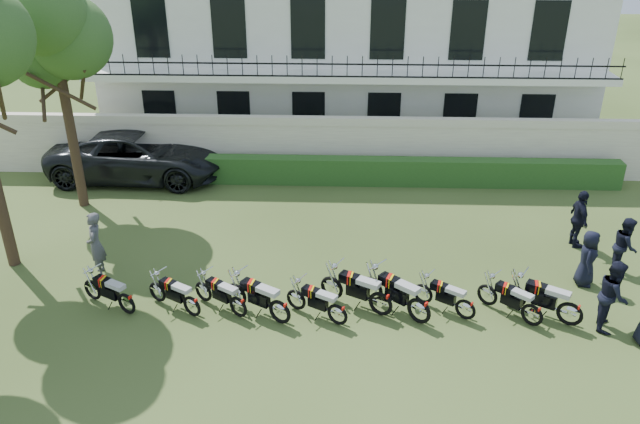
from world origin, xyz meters
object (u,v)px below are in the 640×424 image
object	(u,v)px
motorcycle_2	(238,302)
officer_4	(625,246)
motorcycle_1	(192,302)
motorcycle_6	(419,305)
tree_west_near	(54,30)
motorcycle_8	(533,310)
suv	(138,155)
officer_1	(613,295)
motorcycle_5	(381,298)
motorcycle_3	(280,306)
motorcycle_7	(466,305)
motorcycle_0	(126,299)
officer_5	(579,219)
inspector	(96,245)
motorcycle_4	(338,310)
motorcycle_9	(571,309)
officer_3	(588,258)

from	to	relation	value
motorcycle_2	officer_4	distance (m)	10.66
motorcycle_1	motorcycle_6	world-z (taller)	motorcycle_6
tree_west_near	motorcycle_6	bearing A→B (deg)	-30.92
tree_west_near	motorcycle_8	xyz separation A→B (m)	(13.50, -6.43, -5.43)
suv	officer_1	distance (m)	16.69
tree_west_near	motorcycle_5	size ratio (longest dim) A/B	4.28
motorcycle_3	officer_4	xyz separation A→B (m)	(9.28, 2.78, 0.33)
tree_west_near	officer_4	size ratio (longest dim) A/B	4.71
motorcycle_5	motorcycle_7	size ratio (longest dim) A/B	1.26
motorcycle_2	officer_1	bearing A→B (deg)	-57.14
motorcycle_0	motorcycle_1	xyz separation A→B (m)	(1.65, -0.04, -0.02)
motorcycle_5	officer_5	xyz separation A→B (m)	(6.05, 3.84, 0.38)
officer_1	motorcycle_6	bearing A→B (deg)	108.82
inspector	motorcycle_0	bearing A→B (deg)	22.17
motorcycle_1	inspector	world-z (taller)	inspector
tree_west_near	motorcycle_7	world-z (taller)	tree_west_near
motorcycle_3	motorcycle_4	distance (m)	1.41
motorcycle_9	officer_5	xyz separation A→B (m)	(1.48, 4.09, 0.40)
motorcycle_2	motorcycle_5	xyz separation A→B (m)	(3.53, 0.19, 0.08)
motorcycle_6	motorcycle_8	size ratio (longest dim) A/B	1.22
officer_1	motorcycle_8	bearing A→B (deg)	109.42
motorcycle_5	officer_3	world-z (taller)	officer_3
officer_5	tree_west_near	bearing A→B (deg)	78.78
motorcycle_4	motorcycle_7	size ratio (longest dim) A/B	1.08
motorcycle_1	motorcycle_4	bearing A→B (deg)	-63.10
motorcycle_4	officer_5	xyz separation A→B (m)	(7.11, 4.27, 0.45)
motorcycle_0	motorcycle_1	world-z (taller)	motorcycle_0
motorcycle_3	tree_west_near	bearing A→B (deg)	79.31
motorcycle_4	motorcycle_6	distance (m)	1.99
motorcycle_8	officer_1	xyz separation A→B (m)	(1.84, 0.04, 0.45)
officer_3	officer_4	distance (m)	1.39
motorcycle_0	motorcycle_1	distance (m)	1.65
motorcycle_8	inspector	size ratio (longest dim) A/B	0.74
motorcycle_8	motorcycle_9	size ratio (longest dim) A/B	0.79
motorcycle_0	inspector	size ratio (longest dim) A/B	0.87
motorcycle_3	inspector	size ratio (longest dim) A/B	0.95
tree_west_near	inspector	bearing A→B (deg)	-64.41
motorcycle_4	suv	size ratio (longest dim) A/B	0.25
officer_4	officer_3	bearing A→B (deg)	136.82
tree_west_near	motorcycle_0	world-z (taller)	tree_west_near
officer_1	suv	bearing A→B (deg)	76.13
motorcycle_4	suv	bearing A→B (deg)	69.97
tree_west_near	officer_5	bearing A→B (deg)	-8.29
motorcycle_7	officer_3	distance (m)	3.95
motorcycle_1	officer_3	world-z (taller)	officer_3
motorcycle_1	officer_3	distance (m)	10.45
motorcycle_7	motorcycle_3	bearing A→B (deg)	129.03
officer_5	motorcycle_8	bearing A→B (deg)	146.91
motorcycle_6	officer_5	xyz separation A→B (m)	(5.13, 4.13, 0.37)
suv	officer_4	distance (m)	16.69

